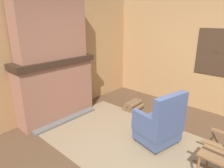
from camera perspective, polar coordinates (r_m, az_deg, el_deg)
The scene contains 11 objects.
ground_plane at distance 3.27m, azimuth 9.74°, elevation -21.90°, with size 14.00×14.00×0.00m, color #4C3523.
wood_panel_wall_left at distance 4.46m, azimuth -18.09°, elevation 6.91°, with size 0.06×5.64×2.57m.
wood_panel_wall_back at distance 4.94m, azimuth 26.96°, elevation 6.92°, with size 5.64×0.09×2.57m.
fireplace_hearth at distance 4.40m, azimuth -15.58°, elevation -1.48°, with size 0.65×1.73×1.32m.
chimney_breast at distance 4.17m, azimuth -17.21°, elevation 15.27°, with size 0.38×1.44×1.23m.
area_rug at distance 3.69m, azimuth 5.30°, elevation -16.27°, with size 3.30×1.98×0.01m.
armchair at distance 3.57m, azimuth 13.49°, elevation -11.33°, with size 0.73×0.80×0.97m.
firewood_stack at distance 4.85m, azimuth 6.06°, elevation -6.15°, with size 0.36×0.46×0.21m.
oil_lamp_vase at distance 4.09m, azimuth -21.41°, elevation 7.38°, with size 0.12×0.12×0.26m.
storage_case at distance 4.63m, azimuth -9.96°, elevation 9.21°, with size 0.14×0.24×0.14m.
decorative_plate_on_mantel at distance 4.30m, azimuth -16.41°, elevation 8.91°, with size 0.07×0.27×0.26m.
Camera 1 is at (1.27, -2.16, 2.10)m, focal length 32.00 mm.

